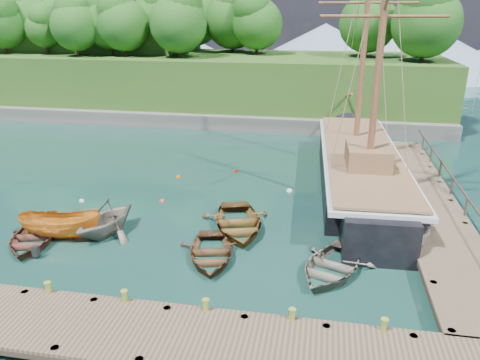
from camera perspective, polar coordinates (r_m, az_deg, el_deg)
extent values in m
plane|color=#183733|center=(21.93, -5.94, -8.54)|extent=(160.00, 160.00, 0.00)
cube|color=#4E3C2C|center=(15.95, -5.49, -18.60)|extent=(20.00, 3.20, 0.12)
cube|color=#2D2218|center=(16.05, -5.47, -19.04)|extent=(20.00, 3.20, 0.20)
cube|color=#4E3C2C|center=(27.91, 21.73, -2.23)|extent=(3.20, 24.00, 0.12)
cube|color=#2D2218|center=(27.97, 21.69, -2.53)|extent=(3.20, 24.00, 0.20)
cylinder|color=#2D2218|center=(17.83, 24.14, -17.77)|extent=(0.28, 0.28, 1.10)
cylinder|color=#2D2218|center=(38.82, 16.73, 3.71)|extent=(0.28, 0.28, 1.10)
cylinder|color=#2D2218|center=(39.21, 20.50, 3.44)|extent=(0.28, 0.28, 1.10)
cylinder|color=olive|center=(19.50, -22.03, -14.08)|extent=(0.26, 0.26, 0.45)
cylinder|color=olive|center=(18.21, -13.68, -15.71)|extent=(0.26, 0.26, 0.45)
cylinder|color=olive|center=(17.34, -4.13, -17.16)|extent=(0.26, 0.26, 0.45)
cylinder|color=olive|center=(16.97, 6.26, -18.21)|extent=(0.26, 0.26, 0.45)
cylinder|color=olive|center=(17.12, 16.89, -18.70)|extent=(0.26, 0.26, 0.45)
imported|color=#563024|center=(24.49, -23.91, -7.08)|extent=(3.83, 4.67, 0.84)
imported|color=slate|center=(24.26, -15.92, -6.30)|extent=(4.22, 4.54, 1.96)
imported|color=#4F331D|center=(21.18, -3.63, -9.58)|extent=(3.74, 4.62, 0.84)
imported|color=#6C6658|center=(20.49, 10.94, -11.06)|extent=(4.54, 5.24, 0.91)
imported|color=brown|center=(23.72, -0.29, -6.08)|extent=(4.74, 5.71, 1.02)
imported|color=orange|center=(24.50, -20.82, -6.62)|extent=(4.20, 2.04, 1.56)
imported|color=beige|center=(23.69, 19.88, -7.44)|extent=(2.81, 5.17, 1.89)
cube|color=black|center=(29.84, 14.30, 0.32)|extent=(5.07, 14.12, 2.90)
cube|color=black|center=(38.37, 13.05, 4.84)|extent=(2.66, 4.48, 2.61)
cube|color=black|center=(22.54, 16.19, -6.52)|extent=(3.31, 3.71, 2.75)
cube|color=silver|center=(29.40, 14.54, 2.94)|extent=(5.30, 18.50, 0.25)
cube|color=brown|center=(29.33, 14.58, 3.41)|extent=(4.87, 18.09, 0.12)
cube|color=brown|center=(26.32, 15.33, 2.79)|extent=(2.38, 3.09, 1.20)
cylinder|color=brown|center=(41.16, 13.01, 9.98)|extent=(0.51, 6.90, 1.69)
cylinder|color=brown|center=(31.74, 15.19, 18.74)|extent=(0.36, 0.36, 15.40)
cylinder|color=brown|center=(24.64, 16.93, 16.90)|extent=(0.36, 0.36, 14.17)
cylinder|color=#8C7A59|center=(37.64, 14.21, 19.45)|extent=(0.47, 10.64, 8.95)
sphere|color=silver|center=(28.57, -18.72, -2.50)|extent=(0.30, 0.30, 0.30)
sphere|color=red|center=(27.41, -9.46, -2.62)|extent=(0.31, 0.31, 0.31)
sphere|color=#D15D17|center=(25.14, -2.82, -4.53)|extent=(0.30, 0.30, 0.30)
sphere|color=white|center=(28.67, 6.03, -1.41)|extent=(0.36, 0.36, 0.36)
sphere|color=#DF6700|center=(31.12, -7.51, 0.29)|extent=(0.30, 0.30, 0.30)
sphere|color=red|center=(31.99, -0.58, 1.03)|extent=(0.28, 0.28, 0.28)
cube|color=#474744|center=(45.63, -7.37, 7.51)|extent=(50.00, 4.00, 1.40)
cube|color=#254A15|center=(50.84, -5.45, 11.63)|extent=(50.00, 14.00, 6.00)
cube|color=#254A15|center=(59.50, -17.93, 13.97)|extent=(24.00, 12.00, 10.00)
cylinder|color=#382616|center=(51.49, -15.22, 15.30)|extent=(0.36, 0.36, 1.40)
sphere|color=#274C1A|center=(51.36, -15.48, 17.96)|extent=(5.42, 5.42, 5.42)
cylinder|color=#382616|center=(49.51, -13.78, 15.25)|extent=(0.36, 0.36, 1.40)
sphere|color=#274C1A|center=(49.39, -14.00, 17.85)|extent=(5.02, 5.02, 5.02)
cylinder|color=#382616|center=(56.73, -26.68, 14.32)|extent=(0.36, 0.36, 1.40)
sphere|color=#274C1A|center=(56.62, -27.04, 16.49)|extent=(4.79, 4.79, 4.79)
cylinder|color=#382616|center=(59.49, -16.64, 15.75)|extent=(0.36, 0.36, 1.40)
sphere|color=#274C1A|center=(59.37, -16.91, 18.32)|extent=(6.25, 6.25, 6.25)
cylinder|color=#382616|center=(45.96, 21.35, 14.14)|extent=(0.36, 0.36, 1.40)
sphere|color=#274C1A|center=(45.82, 21.78, 17.36)|extent=(6.00, 6.00, 6.00)
cylinder|color=#382616|center=(57.99, -23.08, 14.91)|extent=(0.36, 0.36, 1.40)
sphere|color=#274C1A|center=(57.88, -23.44, 17.42)|extent=(5.89, 5.89, 5.89)
cylinder|color=#382616|center=(50.29, 2.11, 15.86)|extent=(0.36, 0.36, 1.40)
sphere|color=#274C1A|center=(50.16, 2.14, 18.48)|extent=(5.13, 5.13, 5.13)
cylinder|color=#382616|center=(60.50, -17.02, 15.77)|extent=(0.36, 0.36, 1.40)
sphere|color=#274C1A|center=(60.40, -17.24, 17.82)|extent=(4.80, 4.80, 4.80)
cylinder|color=#382616|center=(51.24, -7.94, 15.77)|extent=(0.36, 0.36, 1.40)
sphere|color=#274C1A|center=(51.12, -8.08, 18.61)|extent=(5.82, 5.82, 5.82)
cylinder|color=#382616|center=(52.89, -0.85, 16.08)|extent=(0.36, 0.36, 1.40)
sphere|color=#274C1A|center=(52.77, -0.87, 18.92)|extent=(6.05, 6.05, 6.05)
cylinder|color=#382616|center=(46.98, 21.36, 14.24)|extent=(0.36, 0.36, 1.40)
sphere|color=#274C1A|center=(46.85, 21.70, 16.87)|extent=(4.77, 4.77, 4.77)
cylinder|color=#382616|center=(47.28, -7.37, 15.44)|extent=(0.36, 0.36, 1.40)
sphere|color=#274C1A|center=(47.14, -7.51, 18.36)|extent=(5.47, 5.47, 5.47)
cylinder|color=#382616|center=(49.08, 15.09, 15.10)|extent=(0.36, 0.36, 1.40)
sphere|color=#274C1A|center=(48.95, 15.36, 17.94)|extent=(5.55, 5.55, 5.55)
cylinder|color=#382616|center=(58.43, -5.44, 16.39)|extent=(0.36, 0.36, 1.40)
sphere|color=#274C1A|center=(58.31, -5.53, 19.03)|extent=(6.25, 6.25, 6.25)
cylinder|color=#382616|center=(64.03, -22.43, 15.36)|extent=(0.36, 0.36, 1.40)
sphere|color=#274C1A|center=(63.94, -22.73, 17.48)|extent=(5.41, 5.41, 5.41)
cylinder|color=#382616|center=(55.22, -15.51, 15.56)|extent=(0.36, 0.36, 1.40)
sphere|color=#274C1A|center=(55.11, -15.75, 18.06)|extent=(5.47, 5.47, 5.47)
cylinder|color=#382616|center=(54.50, -22.50, 14.75)|extent=(0.36, 0.36, 1.40)
sphere|color=#274C1A|center=(54.40, -22.77, 16.64)|extent=(3.77, 3.77, 3.77)
cylinder|color=#382616|center=(56.03, -17.10, 15.47)|extent=(0.36, 0.36, 1.40)
sphere|color=#274C1A|center=(55.91, -17.39, 18.13)|extent=(6.04, 6.04, 6.04)
cylinder|color=#382616|center=(58.02, -1.02, 16.45)|extent=(0.36, 0.36, 1.40)
sphere|color=#274C1A|center=(57.91, -1.03, 18.98)|extent=(5.89, 5.89, 5.89)
cylinder|color=#382616|center=(52.58, -9.53, 15.80)|extent=(0.36, 0.36, 1.40)
sphere|color=#274C1A|center=(52.46, -9.70, 18.66)|extent=(6.08, 6.08, 6.08)
cylinder|color=#382616|center=(55.67, -21.28, 14.98)|extent=(0.36, 0.36, 1.40)
sphere|color=#274C1A|center=(55.57, -21.54, 17.01)|extent=(4.25, 4.25, 4.25)
cylinder|color=#382616|center=(50.93, -19.18, 14.86)|extent=(0.36, 0.36, 1.40)
sphere|color=#274C1A|center=(50.81, -19.47, 17.29)|extent=(4.77, 4.77, 4.77)
cube|color=silver|center=(57.44, -17.17, 19.38)|extent=(4.00, 5.00, 3.00)
cone|color=#728CA5|center=(89.76, 20.26, 15.19)|extent=(36.00, 36.00, 9.00)
cone|color=#728CA5|center=(88.64, 10.29, 15.70)|extent=(32.00, 32.00, 8.00)
cone|color=#728CA5|center=(95.47, -12.10, 16.49)|extent=(40.00, 40.00, 10.00)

